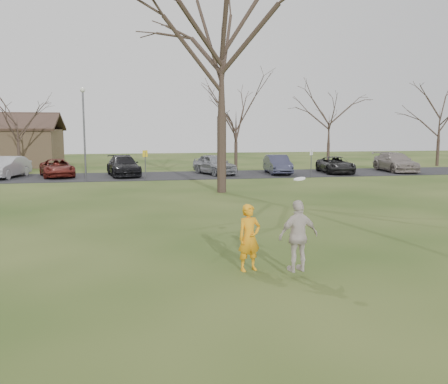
{
  "coord_description": "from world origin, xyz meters",
  "views": [
    {
      "loc": [
        -2.83,
        -10.59,
        3.47
      ],
      "look_at": [
        0.0,
        4.0,
        1.5
      ],
      "focal_mm": 37.75,
      "sensor_mm": 36.0,
      "label": 1
    }
  ],
  "objects_px": {
    "car_7": "(395,162)",
    "car_2": "(57,168)",
    "car_4": "(214,164)",
    "car_1": "(7,167)",
    "car_6": "(336,165)",
    "player_defender": "(249,238)",
    "big_tree": "(222,64)",
    "catching_play": "(298,236)",
    "lamp_post": "(84,122)",
    "car_5": "(278,164)",
    "car_3": "(123,166)"
  },
  "relations": [
    {
      "from": "car_7",
      "to": "car_4",
      "type": "bearing_deg",
      "value": -176.71
    },
    {
      "from": "car_6",
      "to": "big_tree",
      "type": "xyz_separation_m",
      "value": [
        -11.01,
        -9.42,
        6.31
      ]
    },
    {
      "from": "car_1",
      "to": "lamp_post",
      "type": "relative_size",
      "value": 0.74
    },
    {
      "from": "car_2",
      "to": "catching_play",
      "type": "distance_m",
      "value": 27.47
    },
    {
      "from": "catching_play",
      "to": "lamp_post",
      "type": "height_order",
      "value": "lamp_post"
    },
    {
      "from": "player_defender",
      "to": "car_1",
      "type": "distance_m",
      "value": 27.66
    },
    {
      "from": "car_1",
      "to": "car_2",
      "type": "xyz_separation_m",
      "value": [
        3.43,
        0.02,
        -0.12
      ]
    },
    {
      "from": "car_4",
      "to": "catching_play",
      "type": "height_order",
      "value": "catching_play"
    },
    {
      "from": "car_4",
      "to": "big_tree",
      "type": "relative_size",
      "value": 0.33
    },
    {
      "from": "car_2",
      "to": "car_4",
      "type": "bearing_deg",
      "value": -16.12
    },
    {
      "from": "car_7",
      "to": "catching_play",
      "type": "xyz_separation_m",
      "value": [
        -17.54,
        -25.16,
        0.2
      ]
    },
    {
      "from": "player_defender",
      "to": "car_2",
      "type": "xyz_separation_m",
      "value": [
        -8.24,
        25.09,
        -0.15
      ]
    },
    {
      "from": "car_5",
      "to": "car_7",
      "type": "xyz_separation_m",
      "value": [
        10.18,
        0.1,
        0.04
      ]
    },
    {
      "from": "car_6",
      "to": "lamp_post",
      "type": "xyz_separation_m",
      "value": [
        -19.01,
        -1.92,
        3.28
      ]
    },
    {
      "from": "car_6",
      "to": "car_7",
      "type": "relative_size",
      "value": 0.88
    },
    {
      "from": "player_defender",
      "to": "car_6",
      "type": "height_order",
      "value": "player_defender"
    },
    {
      "from": "player_defender",
      "to": "big_tree",
      "type": "bearing_deg",
      "value": 66.7
    },
    {
      "from": "car_4",
      "to": "car_7",
      "type": "height_order",
      "value": "car_4"
    },
    {
      "from": "car_2",
      "to": "car_6",
      "type": "relative_size",
      "value": 0.98
    },
    {
      "from": "car_2",
      "to": "big_tree",
      "type": "height_order",
      "value": "big_tree"
    },
    {
      "from": "car_1",
      "to": "car_3",
      "type": "distance_m",
      "value": 8.2
    },
    {
      "from": "player_defender",
      "to": "car_5",
      "type": "bearing_deg",
      "value": 55.77
    },
    {
      "from": "car_5",
      "to": "lamp_post",
      "type": "relative_size",
      "value": 0.71
    },
    {
      "from": "catching_play",
      "to": "car_1",
      "type": "bearing_deg",
      "value": 116.1
    },
    {
      "from": "car_7",
      "to": "catching_play",
      "type": "bearing_deg",
      "value": -119.9
    },
    {
      "from": "catching_play",
      "to": "car_5",
      "type": "bearing_deg",
      "value": 73.63
    },
    {
      "from": "player_defender",
      "to": "big_tree",
      "type": "relative_size",
      "value": 0.12
    },
    {
      "from": "car_6",
      "to": "lamp_post",
      "type": "relative_size",
      "value": 0.75
    },
    {
      "from": "car_3",
      "to": "big_tree",
      "type": "distance_m",
      "value": 13.29
    },
    {
      "from": "car_5",
      "to": "car_2",
      "type": "bearing_deg",
      "value": -177.49
    },
    {
      "from": "car_7",
      "to": "car_2",
      "type": "bearing_deg",
      "value": -176.55
    },
    {
      "from": "car_4",
      "to": "car_7",
      "type": "relative_size",
      "value": 0.87
    },
    {
      "from": "player_defender",
      "to": "lamp_post",
      "type": "xyz_separation_m",
      "value": [
        -5.94,
        22.08,
        3.14
      ]
    },
    {
      "from": "player_defender",
      "to": "car_7",
      "type": "bearing_deg",
      "value": 37.5
    },
    {
      "from": "car_1",
      "to": "car_4",
      "type": "xyz_separation_m",
      "value": [
        15.1,
        -0.25,
        0.02
      ]
    },
    {
      "from": "car_5",
      "to": "car_1",
      "type": "bearing_deg",
      "value": -176.97
    },
    {
      "from": "catching_play",
      "to": "lamp_post",
      "type": "xyz_separation_m",
      "value": [
        -6.93,
        22.86,
        2.96
      ]
    },
    {
      "from": "car_2",
      "to": "car_6",
      "type": "bearing_deg",
      "value": -17.74
    },
    {
      "from": "car_4",
      "to": "player_defender",
      "type": "bearing_deg",
      "value": -116.76
    },
    {
      "from": "player_defender",
      "to": "car_7",
      "type": "distance_m",
      "value": 30.61
    },
    {
      "from": "car_6",
      "to": "catching_play",
      "type": "xyz_separation_m",
      "value": [
        -12.08,
        -24.78,
        0.32
      ]
    },
    {
      "from": "car_6",
      "to": "car_7",
      "type": "bearing_deg",
      "value": 10.8
    },
    {
      "from": "car_3",
      "to": "car_7",
      "type": "height_order",
      "value": "car_7"
    },
    {
      "from": "player_defender",
      "to": "car_6",
      "type": "bearing_deg",
      "value": 46.16
    },
    {
      "from": "car_7",
      "to": "lamp_post",
      "type": "xyz_separation_m",
      "value": [
        -24.46,
        -2.3,
        3.16
      ]
    },
    {
      "from": "car_3",
      "to": "car_4",
      "type": "bearing_deg",
      "value": -9.94
    },
    {
      "from": "car_6",
      "to": "car_2",
      "type": "bearing_deg",
      "value": -176.11
    },
    {
      "from": "car_1",
      "to": "car_7",
      "type": "distance_m",
      "value": 30.21
    },
    {
      "from": "car_6",
      "to": "lamp_post",
      "type": "height_order",
      "value": "lamp_post"
    },
    {
      "from": "car_2",
      "to": "car_5",
      "type": "height_order",
      "value": "car_5"
    }
  ]
}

